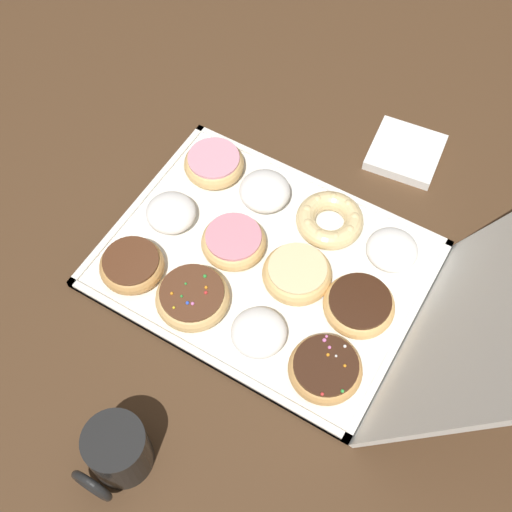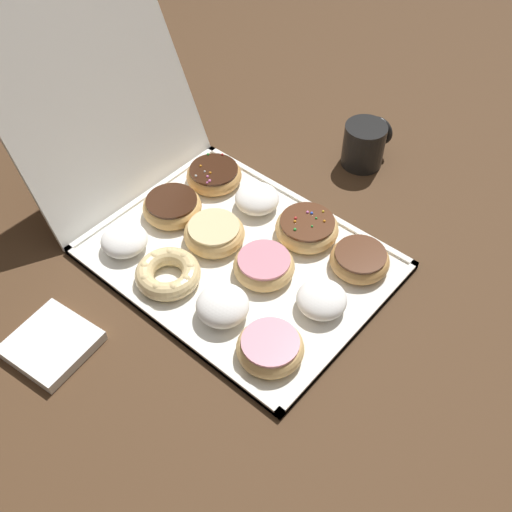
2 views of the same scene
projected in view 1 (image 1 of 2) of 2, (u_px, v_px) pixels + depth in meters
name	position (u px, v px, depth m)	size (l,w,h in m)	color
ground_plane	(264.00, 266.00, 1.16)	(3.00, 3.00, 0.00)	#4C331E
donut_box	(264.00, 265.00, 1.15)	(0.40, 0.52, 0.01)	white
box_lid_open	(510.00, 297.00, 0.86)	(0.40, 0.50, 0.01)	white
pink_frosted_donut_0	(214.00, 163.00, 1.24)	(0.11, 0.11, 0.04)	#E5B770
powdered_filled_donut_1	(171.00, 213.00, 1.18)	(0.09, 0.09, 0.04)	white
chocolate_frosted_donut_2	(132.00, 265.00, 1.13)	(0.11, 0.11, 0.04)	tan
powdered_filled_donut_3	(265.00, 191.00, 1.20)	(0.09, 0.09, 0.05)	white
pink_frosted_donut_4	(234.00, 241.00, 1.15)	(0.11, 0.11, 0.04)	#E5B770
sprinkle_donut_5	(192.00, 297.00, 1.09)	(0.12, 0.12, 0.04)	#E5B770
cruller_donut_6	(330.00, 220.00, 1.17)	(0.12, 0.12, 0.04)	#EACC8C
glazed_ring_donut_7	(298.00, 273.00, 1.12)	(0.12, 0.12, 0.04)	#E5B770
powdered_filled_donut_8	(259.00, 333.00, 1.06)	(0.09, 0.09, 0.04)	white
powdered_filled_donut_9	(392.00, 250.00, 1.14)	(0.09, 0.09, 0.04)	white
chocolate_frosted_donut_10	(360.00, 304.00, 1.09)	(0.12, 0.12, 0.04)	tan
sprinkle_donut_11	(325.00, 369.00, 1.03)	(0.11, 0.11, 0.04)	tan
coffee_mug	(117.00, 451.00, 0.95)	(0.11, 0.09, 0.10)	black
napkin_stack	(405.00, 152.00, 1.28)	(0.13, 0.13, 0.02)	white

